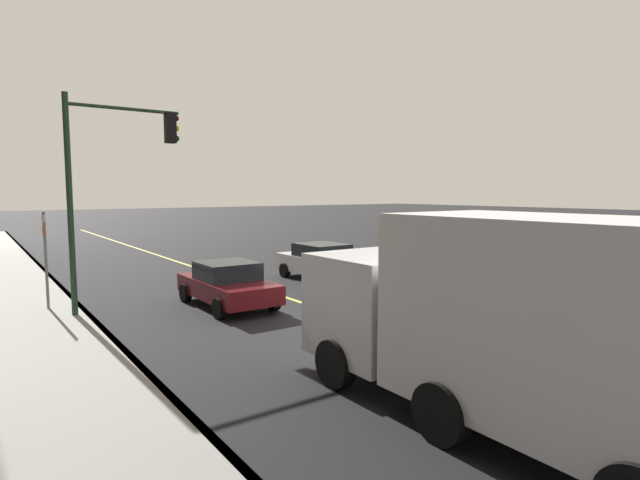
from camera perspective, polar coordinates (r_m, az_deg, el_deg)
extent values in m
plane|color=black|center=(14.64, 2.16, -8.57)|extent=(200.00, 200.00, 0.00)
cube|color=gray|center=(11.85, -28.99, -12.30)|extent=(80.00, 3.20, 0.15)
cube|color=slate|center=(12.08, -21.67, -11.65)|extent=(80.00, 0.16, 0.15)
cube|color=#D8CC4C|center=(14.64, 2.16, -8.55)|extent=(80.00, 0.16, 0.01)
cube|color=#591116|center=(15.87, -10.51, -5.41)|extent=(4.05, 1.78, 0.56)
cube|color=black|center=(15.78, -10.54, -3.45)|extent=(1.71, 1.64, 0.54)
cylinder|color=black|center=(16.81, -15.12, -5.86)|extent=(0.60, 0.22, 0.60)
cylinder|color=black|center=(17.47, -9.73, -5.33)|extent=(0.60, 0.22, 0.60)
cylinder|color=black|center=(14.39, -11.41, -7.70)|extent=(0.60, 0.22, 0.60)
cylinder|color=black|center=(15.15, -5.34, -6.94)|extent=(0.60, 0.22, 0.60)
cube|color=silver|center=(20.16, 0.27, -2.83)|extent=(4.38, 1.82, 0.67)
cube|color=black|center=(20.11, 0.20, -1.15)|extent=(1.96, 1.68, 0.51)
cylinder|color=black|center=(19.62, 4.85, -4.08)|extent=(0.60, 0.22, 0.60)
cylinder|color=black|center=(18.54, 0.62, -4.62)|extent=(0.60, 0.22, 0.60)
cylinder|color=black|center=(21.88, -0.03, -3.06)|extent=(0.60, 0.22, 0.60)
cylinder|color=black|center=(20.91, -4.03, -3.47)|extent=(0.60, 0.22, 0.60)
cube|color=#A8AAB2|center=(12.67, 27.18, -8.62)|extent=(4.28, 1.86, 0.60)
cube|color=black|center=(12.67, 26.23, -5.82)|extent=(1.94, 1.72, 0.60)
cylinder|color=black|center=(11.38, 31.38, -11.97)|extent=(0.60, 0.22, 0.60)
cylinder|color=black|center=(14.18, 23.75, -8.25)|extent=(0.60, 0.22, 0.60)
cylinder|color=black|center=(12.69, 19.44, -9.69)|extent=(0.60, 0.22, 0.60)
cube|color=silver|center=(9.78, 7.16, -7.21)|extent=(2.08, 2.38, 1.93)
cube|color=silver|center=(7.43, 27.50, -8.52)|extent=(5.19, 2.38, 2.78)
cylinder|color=black|center=(9.35, 1.75, -13.93)|extent=(0.90, 0.28, 0.90)
cylinder|color=black|center=(10.81, 11.66, -11.33)|extent=(0.90, 0.28, 0.90)
cylinder|color=black|center=(7.65, 13.65, -18.63)|extent=(0.90, 0.28, 0.90)
cylinder|color=black|center=(9.38, 23.16, -14.30)|extent=(0.90, 0.28, 0.90)
cylinder|color=#1E3823|center=(15.27, -26.64, 3.25)|extent=(0.16, 0.16, 6.23)
cylinder|color=#1E3823|center=(15.75, -21.37, 13.79)|extent=(0.10, 3.09, 0.10)
cube|color=black|center=(16.05, -16.73, 12.15)|extent=(0.28, 0.30, 0.90)
sphere|color=#360605|center=(16.15, -16.14, 13.20)|extent=(0.18, 0.18, 0.18)
sphere|color=gold|center=(16.11, -16.11, 12.14)|extent=(0.18, 0.18, 0.18)
sphere|color=black|center=(16.08, -16.08, 11.08)|extent=(0.18, 0.18, 0.18)
cylinder|color=slate|center=(16.66, -28.80, -2.29)|extent=(0.08, 0.08, 3.00)
cube|color=white|center=(16.55, -29.08, 2.17)|extent=(0.60, 0.02, 0.20)
cube|color=#DB5919|center=(16.57, -29.02, 0.96)|extent=(0.44, 0.02, 0.28)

